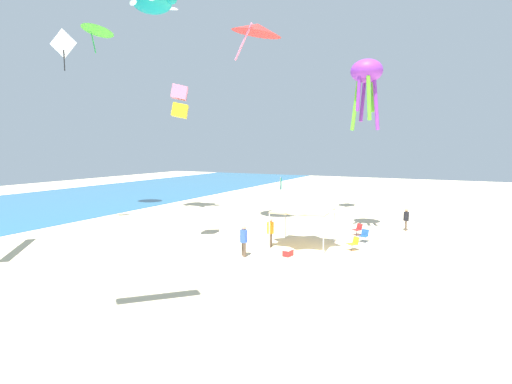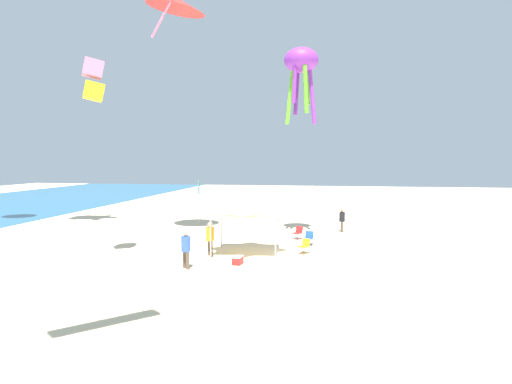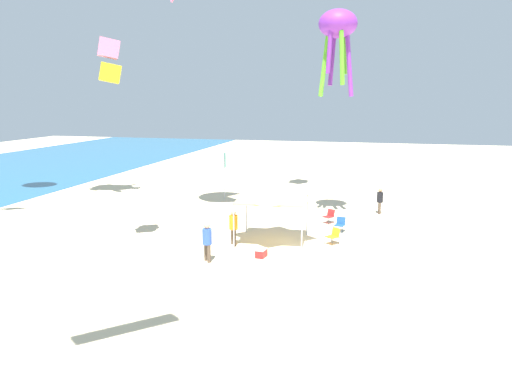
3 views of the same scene
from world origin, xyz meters
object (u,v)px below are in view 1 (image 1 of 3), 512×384
(kite_octopus_purple, at_px, (366,75))
(kite_delta_lime, at_px, (98,28))
(cooler_box, at_px, (288,253))
(person_watching_sky, at_px, (244,238))
(folding_chair_near_cooler, at_px, (354,243))
(kite_turtle_teal, at_px, (153,3))
(kite_diamond_white, at_px, (63,45))
(banner_flag, at_px, (280,192))
(kite_delta_red, at_px, (257,29))
(folding_chair_left_of_tent, at_px, (364,235))
(person_kite_handler, at_px, (406,218))
(person_beachcomber, at_px, (270,230))
(folding_chair_facing_ocean, at_px, (358,229))
(kite_box_pink, at_px, (180,102))
(canopy_tent, at_px, (303,206))

(kite_octopus_purple, distance_m, kite_delta_lime, 25.48)
(cooler_box, distance_m, person_watching_sky, 2.68)
(folding_chair_near_cooler, height_order, kite_turtle_teal, kite_turtle_teal)
(kite_octopus_purple, bearing_deg, kite_diamond_white, -36.21)
(banner_flag, xyz_separation_m, kite_diamond_white, (-12.49, 12.23, 11.63))
(person_watching_sky, bearing_deg, kite_diamond_white, -139.84)
(cooler_box, distance_m, kite_turtle_teal, 24.74)
(person_watching_sky, relative_size, kite_turtle_teal, 0.41)
(kite_diamond_white, bearing_deg, kite_delta_lime, -77.15)
(kite_delta_red, distance_m, kite_delta_lime, 16.95)
(kite_delta_red, xyz_separation_m, kite_turtle_teal, (-0.09, 9.91, 3.42))
(folding_chair_left_of_tent, bearing_deg, person_kite_handler, 79.39)
(person_beachcomber, distance_m, kite_delta_lime, 26.62)
(person_kite_handler, distance_m, kite_delta_lime, 32.22)
(kite_delta_lime, bearing_deg, person_beachcomber, 3.08)
(folding_chair_facing_ocean, relative_size, kite_octopus_purple, 0.17)
(kite_delta_red, relative_size, kite_turtle_teal, 1.06)
(banner_flag, bearing_deg, folding_chair_facing_ocean, -122.25)
(kite_delta_red, bearing_deg, kite_delta_lime, 102.52)
(folding_chair_near_cooler, bearing_deg, folding_chair_facing_ocean, 136.62)
(kite_box_pink, height_order, kite_octopus_purple, kite_octopus_purple)
(cooler_box, height_order, kite_delta_lime, kite_delta_lime)
(folding_chair_left_of_tent, bearing_deg, person_beachcomber, -130.27)
(cooler_box, height_order, kite_box_pink, kite_box_pink)
(canopy_tent, bearing_deg, folding_chair_left_of_tent, -49.56)
(cooler_box, relative_size, kite_octopus_purple, 0.14)
(canopy_tent, distance_m, kite_box_pink, 10.07)
(cooler_box, height_order, kite_delta_red, kite_delta_red)
(banner_flag, bearing_deg, kite_diamond_white, 135.60)
(canopy_tent, xyz_separation_m, folding_chair_near_cooler, (0.36, -3.14, -2.06))
(folding_chair_left_of_tent, height_order, folding_chair_near_cooler, same)
(canopy_tent, xyz_separation_m, kite_turtle_teal, (4.07, 15.25, 15.93))
(person_watching_sky, bearing_deg, banner_flag, 148.73)
(person_watching_sky, distance_m, person_kite_handler, 13.79)
(folding_chair_facing_ocean, distance_m, person_beachcomber, 7.07)
(folding_chair_facing_ocean, xyz_separation_m, kite_turtle_teal, (-0.50, 17.73, 17.99))
(folding_chair_near_cooler, xyz_separation_m, kite_turtle_teal, (3.71, 18.39, 17.99))
(folding_chair_facing_ocean, relative_size, banner_flag, 0.23)
(cooler_box, relative_size, kite_delta_lime, 0.18)
(folding_chair_left_of_tent, height_order, person_kite_handler, person_kite_handler)
(banner_flag, xyz_separation_m, person_watching_sky, (-13.55, -3.56, -1.06))
(person_kite_handler, bearing_deg, cooler_box, 146.10)
(kite_octopus_purple, bearing_deg, folding_chair_near_cooler, 38.38)
(kite_delta_red, bearing_deg, kite_diamond_white, 131.31)
(folding_chair_left_of_tent, height_order, kite_delta_red, kite_delta_red)
(person_beachcomber, xyz_separation_m, person_kite_handler, (8.81, -7.13, -0.10))
(cooler_box, xyz_separation_m, kite_octopus_purple, (8.07, -2.50, 11.04))
(cooler_box, bearing_deg, canopy_tent, 1.29)
(folding_chair_left_of_tent, height_order, person_watching_sky, person_watching_sky)
(folding_chair_facing_ocean, relative_size, folding_chair_near_cooler, 1.00)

